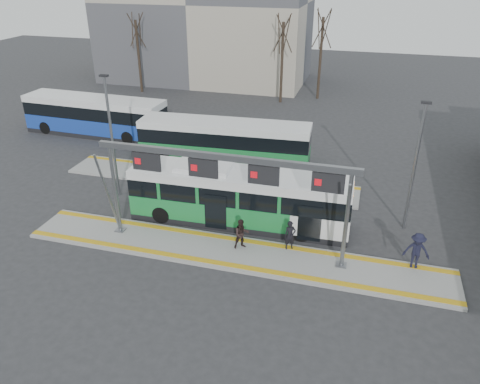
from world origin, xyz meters
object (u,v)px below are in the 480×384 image
object	(u,v)px
passenger_a	(290,235)
passenger_c	(417,251)
passenger_b	(242,234)
gantry	(226,175)
hero_bus	(239,198)

from	to	relation	value
passenger_a	passenger_c	bearing A→B (deg)	-22.26
passenger_a	passenger_b	xyz separation A→B (m)	(-2.41, -0.58, 0.02)
gantry	passenger_a	size ratio (longest dim) A/B	8.18
gantry	passenger_b	size ratio (longest dim) A/B	7.95
gantry	hero_bus	bearing A→B (deg)	93.95
gantry	passenger_b	xyz separation A→B (m)	(0.73, 0.24, -3.33)
passenger_b	passenger_a	bearing A→B (deg)	-18.03
hero_bus	passenger_c	size ratio (longest dim) A/B	6.53
passenger_a	passenger_c	distance (m)	6.11
gantry	passenger_a	world-z (taller)	gantry
hero_bus	passenger_b	world-z (taller)	hero_bus
passenger_c	passenger_a	bearing A→B (deg)	-179.21
passenger_a	passenger_b	world-z (taller)	passenger_b
passenger_a	passenger_b	bearing A→B (deg)	170.93
gantry	passenger_a	xyz separation A→B (m)	(3.14, 0.82, -3.35)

